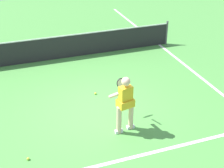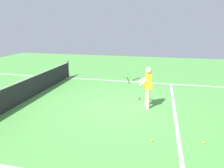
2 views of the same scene
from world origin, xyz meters
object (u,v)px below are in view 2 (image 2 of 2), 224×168
(tennis_ball_near, at_px, (96,103))
(tennis_ball_mid, at_px, (203,143))
(tennis_player, at_px, (147,86))
(tennis_ball_far, at_px, (152,140))

(tennis_ball_near, height_order, tennis_ball_mid, same)
(tennis_player, relative_size, tennis_ball_near, 23.48)
(tennis_ball_near, distance_m, tennis_ball_mid, 4.21)
(tennis_ball_near, bearing_deg, tennis_ball_mid, -120.05)
(tennis_ball_near, relative_size, tennis_ball_far, 1.00)
(tennis_player, height_order, tennis_ball_near, tennis_player)
(tennis_player, relative_size, tennis_ball_mid, 23.48)
(tennis_ball_mid, bearing_deg, tennis_player, 36.18)
(tennis_ball_near, relative_size, tennis_ball_mid, 1.00)
(tennis_ball_near, bearing_deg, tennis_ball_far, -135.13)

